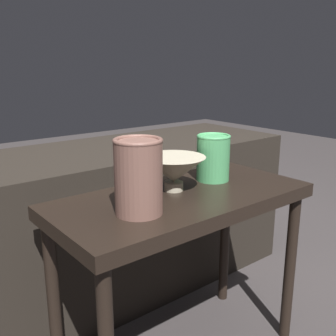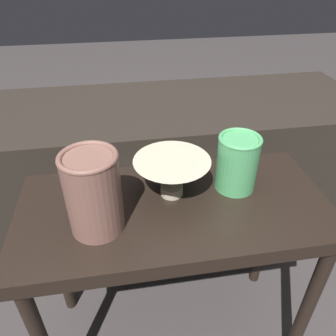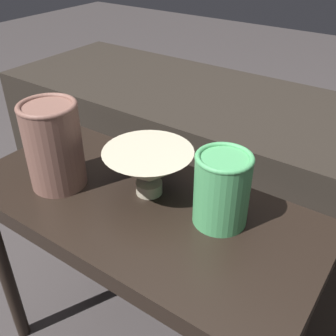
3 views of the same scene
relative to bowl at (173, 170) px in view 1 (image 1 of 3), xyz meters
name	(u,v)px [view 1 (image 1 of 3)]	position (x,y,z in m)	size (l,w,h in m)	color
table	(182,218)	(0.00, -0.04, -0.14)	(0.77, 0.36, 0.56)	black
couch_backdrop	(100,223)	(0.00, 0.46, -0.32)	(1.64, 0.50, 0.60)	black
bowl	(173,170)	(0.00, 0.00, 0.00)	(0.19, 0.19, 0.10)	#B2A88E
vase_textured_left	(138,175)	(-0.18, -0.09, 0.04)	(0.12, 0.12, 0.19)	brown
vase_colorful_right	(213,157)	(0.17, 0.01, 0.01)	(0.11, 0.11, 0.15)	#47995B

